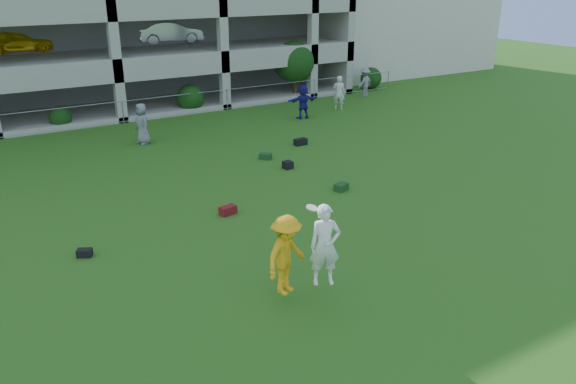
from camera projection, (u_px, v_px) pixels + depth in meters
ground at (336, 283)px, 14.33m from camera, size 100.00×100.00×0.00m
stucco_building at (366, 3)px, 45.88m from camera, size 16.00×14.00×10.00m
bystander_c at (142, 124)px, 25.60m from camera, size 0.75×1.01×1.88m
bystander_d at (303, 102)px, 30.08m from camera, size 1.71×0.67×1.80m
bystander_e at (339, 93)px, 32.08m from camera, size 0.82×0.83×1.92m
bystander_f at (365, 82)px, 35.39m from camera, size 1.30×0.94×1.81m
bag_red_a at (228, 210)px, 18.32m from camera, size 0.59×0.38×0.28m
bag_black_b at (85, 253)px, 15.61m from camera, size 0.47×0.41×0.22m
bag_green_c at (341, 187)px, 20.34m from camera, size 0.59×0.50×0.26m
crate_d at (288, 165)px, 22.60m from camera, size 0.37×0.37×0.30m
bag_black_e at (300, 142)px, 25.67m from camera, size 0.61×0.32×0.30m
bag_green_g at (265, 156)px, 23.74m from camera, size 0.56×0.57×0.25m
frisbee_contest at (297, 252)px, 13.01m from camera, size 1.93×1.40×2.23m
fence at (123, 112)px, 29.24m from camera, size 36.06×0.06×1.20m
shrub_row at (199, 84)px, 31.68m from camera, size 34.38×2.52×3.50m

